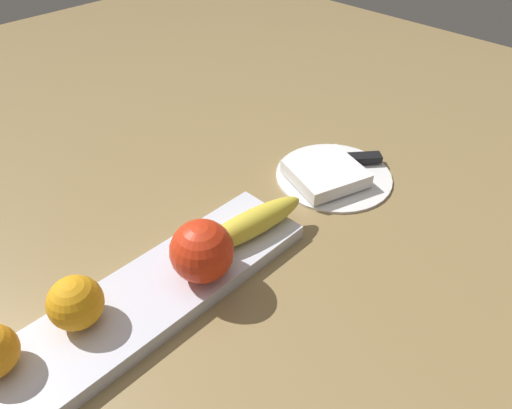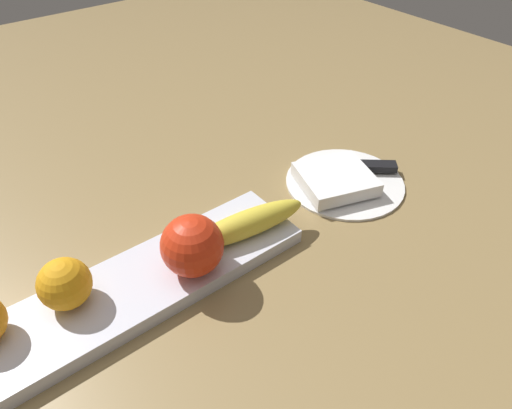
% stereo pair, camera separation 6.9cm
% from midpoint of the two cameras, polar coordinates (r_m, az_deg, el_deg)
% --- Properties ---
extents(ground_plane, '(2.40, 2.40, 0.00)m').
position_cam_midpoint_polar(ground_plane, '(0.68, -14.52, -8.60)').
color(ground_plane, olive).
extents(fruit_tray, '(0.47, 0.12, 0.02)m').
position_cam_midpoint_polar(fruit_tray, '(0.64, -15.91, -11.03)').
color(fruit_tray, silver).
rests_on(fruit_tray, ground_plane).
extents(apple, '(0.08, 0.08, 0.08)m').
position_cam_midpoint_polar(apple, '(0.61, -9.89, -5.77)').
color(apple, red).
rests_on(apple, fruit_tray).
extents(banana, '(0.19, 0.06, 0.04)m').
position_cam_midpoint_polar(banana, '(0.67, -3.69, -2.55)').
color(banana, gold).
rests_on(banana, fruit_tray).
extents(orange_near_apple, '(0.07, 0.07, 0.07)m').
position_cam_midpoint_polar(orange_near_apple, '(0.61, -24.32, -11.05)').
color(orange_near_apple, orange).
rests_on(orange_near_apple, fruit_tray).
extents(dinner_plate, '(0.21, 0.21, 0.01)m').
position_cam_midpoint_polar(dinner_plate, '(0.84, 7.16, 3.54)').
color(dinner_plate, white).
rests_on(dinner_plate, ground_plane).
extents(folded_napkin, '(0.15, 0.14, 0.02)m').
position_cam_midpoint_polar(folded_napkin, '(0.81, 6.11, 3.73)').
color(folded_napkin, white).
rests_on(folded_napkin, dinner_plate).
extents(knife, '(0.15, 0.13, 0.01)m').
position_cam_midpoint_polar(knife, '(0.86, 8.98, 5.41)').
color(knife, silver).
rests_on(knife, dinner_plate).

